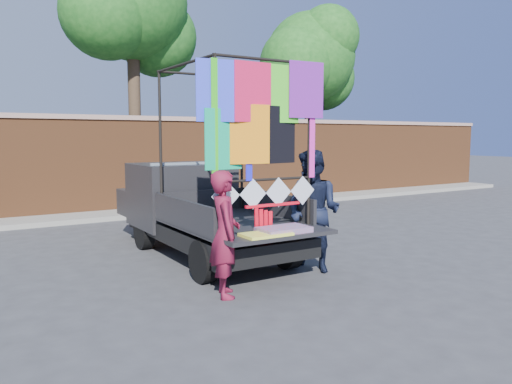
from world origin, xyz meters
TOP-DOWN VIEW (x-y plane):
  - ground at (0.00, 0.00)m, footprint 90.00×90.00m
  - brick_wall at (0.00, 7.00)m, footprint 30.00×0.45m
  - curb at (0.00, 6.30)m, footprint 30.00×1.20m
  - tree_mid at (1.02, 8.12)m, footprint 4.20×3.30m
  - tree_right at (7.52, 8.12)m, footprint 4.20×3.30m
  - pickup_truck at (-0.08, 1.83)m, footprint 1.96×4.93m
  - woman at (-0.82, -0.79)m, footprint 0.57×0.69m
  - man at (0.90, -0.42)m, footprint 0.99×1.10m
  - streamer_bundle at (-0.06, -0.62)m, footprint 0.89×0.05m

SIDE VIEW (x-z plane):
  - ground at x=0.00m, z-range 0.00..0.00m
  - curb at x=0.00m, z-range 0.00..0.12m
  - pickup_truck at x=-0.08m, z-range -0.77..2.33m
  - woman at x=-0.82m, z-range 0.00..1.63m
  - streamer_bundle at x=-0.06m, z-range 0.62..1.23m
  - man at x=0.90m, z-range 0.00..1.86m
  - brick_wall at x=0.00m, z-range 0.02..2.63m
  - tree_right at x=7.52m, z-range 1.44..8.06m
  - tree_mid at x=1.02m, z-range 1.83..9.56m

